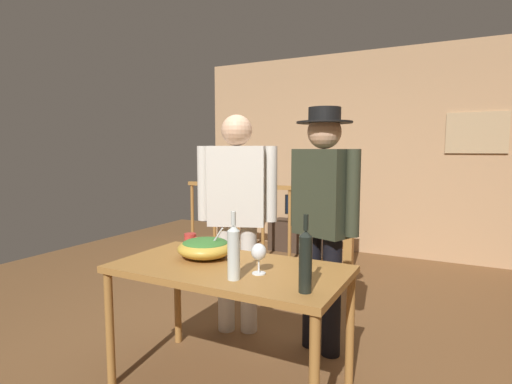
% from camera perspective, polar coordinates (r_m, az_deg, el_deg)
% --- Properties ---
extents(ground_plane, '(7.97, 7.97, 0.00)m').
position_cam_1_polar(ground_plane, '(3.13, 3.63, -21.25)').
color(ground_plane, brown).
extents(back_wall, '(5.03, 0.10, 2.74)m').
position_cam_1_polar(back_wall, '(5.72, 16.26, 5.23)').
color(back_wall, tan).
rests_on(back_wall, ground_plane).
extents(framed_picture, '(0.68, 0.03, 0.49)m').
position_cam_1_polar(framed_picture, '(5.56, 28.79, 7.37)').
color(framed_picture, tan).
extents(stair_railing, '(2.32, 0.10, 1.03)m').
position_cam_1_polar(stair_railing, '(5.01, 4.79, -3.39)').
color(stair_railing, '#9E6B33').
rests_on(stair_railing, ground_plane).
extents(tv_console, '(0.90, 0.40, 0.42)m').
position_cam_1_polar(tv_console, '(5.76, 6.60, -6.24)').
color(tv_console, '#38281E').
rests_on(tv_console, ground_plane).
extents(flat_screen_tv, '(0.49, 0.12, 0.38)m').
position_cam_1_polar(flat_screen_tv, '(5.65, 6.54, -2.00)').
color(flat_screen_tv, black).
rests_on(flat_screen_tv, tv_console).
extents(serving_table, '(1.36, 0.72, 0.75)m').
position_cam_1_polar(serving_table, '(2.43, -3.84, -12.17)').
color(serving_table, '#9E6B33').
rests_on(serving_table, ground_plane).
extents(salad_bowl, '(0.35, 0.35, 0.21)m').
position_cam_1_polar(salad_bowl, '(2.57, -7.20, -7.75)').
color(salad_bowl, gold).
rests_on(salad_bowl, serving_table).
extents(wine_glass, '(0.08, 0.08, 0.17)m').
position_cam_1_polar(wine_glass, '(2.22, 0.40, -8.64)').
color(wine_glass, silver).
rests_on(wine_glass, serving_table).
extents(wine_bottle_clear, '(0.07, 0.07, 0.36)m').
position_cam_1_polar(wine_bottle_clear, '(2.12, -3.18, -8.39)').
color(wine_bottle_clear, silver).
rests_on(wine_bottle_clear, serving_table).
extents(wine_bottle_dark, '(0.06, 0.06, 0.38)m').
position_cam_1_polar(wine_bottle_dark, '(1.95, 7.02, -9.56)').
color(wine_bottle_dark, black).
rests_on(wine_bottle_dark, serving_table).
extents(mug_red, '(0.12, 0.08, 0.10)m').
position_cam_1_polar(mug_red, '(2.87, -9.26, -6.75)').
color(mug_red, '#B7332D').
rests_on(mug_red, serving_table).
extents(person_standing_left, '(0.58, 0.36, 1.69)m').
position_cam_1_polar(person_standing_left, '(3.10, -2.70, -1.73)').
color(person_standing_left, beige).
rests_on(person_standing_left, ground_plane).
extents(person_standing_right, '(0.54, 0.38, 1.72)m').
position_cam_1_polar(person_standing_right, '(2.82, 9.47, -2.28)').
color(person_standing_right, black).
rests_on(person_standing_right, ground_plane).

